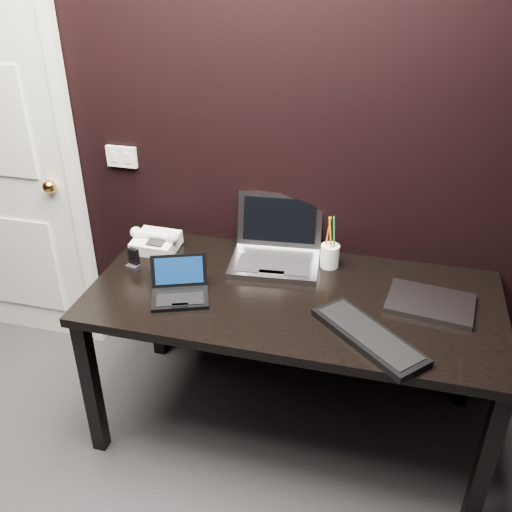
% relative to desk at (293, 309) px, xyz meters
% --- Properties ---
extents(wall_back, '(4.00, 0.00, 4.00)m').
position_rel_desk_xyz_m(wall_back, '(-0.30, 0.40, 0.64)').
color(wall_back, black).
rests_on(wall_back, ground).
extents(wall_switch, '(0.15, 0.02, 0.10)m').
position_rel_desk_xyz_m(wall_switch, '(-0.92, 0.39, 0.46)').
color(wall_switch, silver).
rests_on(wall_switch, wall_back).
extents(desk, '(1.70, 0.80, 0.74)m').
position_rel_desk_xyz_m(desk, '(0.00, 0.00, 0.00)').
color(desk, black).
rests_on(desk, ground).
extents(netbook, '(0.29, 0.28, 0.15)m').
position_rel_desk_xyz_m(netbook, '(-0.45, -0.13, 0.11)').
color(netbook, black).
rests_on(netbook, desk).
extents(silver_laptop, '(0.42, 0.39, 0.27)m').
position_rel_desk_xyz_m(silver_laptop, '(-0.13, 0.25, 0.13)').
color(silver_laptop, '#96969B').
rests_on(silver_laptop, desk).
extents(ext_keyboard, '(0.46, 0.44, 0.03)m').
position_rel_desk_xyz_m(ext_keyboard, '(0.33, -0.23, 0.09)').
color(ext_keyboard, black).
rests_on(ext_keyboard, desk).
extents(closed_laptop, '(0.36, 0.28, 0.02)m').
position_rel_desk_xyz_m(closed_laptop, '(0.55, 0.05, 0.09)').
color(closed_laptop, gray).
rests_on(closed_laptop, desk).
extents(desk_phone, '(0.24, 0.19, 0.12)m').
position_rel_desk_xyz_m(desk_phone, '(-0.70, 0.21, 0.12)').
color(desk_phone, white).
rests_on(desk_phone, desk).
extents(mobile_phone, '(0.06, 0.06, 0.09)m').
position_rel_desk_xyz_m(mobile_phone, '(-0.73, 0.03, 0.11)').
color(mobile_phone, black).
rests_on(mobile_phone, desk).
extents(pen_cup, '(0.11, 0.11, 0.25)m').
position_rel_desk_xyz_m(pen_cup, '(0.11, 0.26, 0.14)').
color(pen_cup, white).
rests_on(pen_cup, desk).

